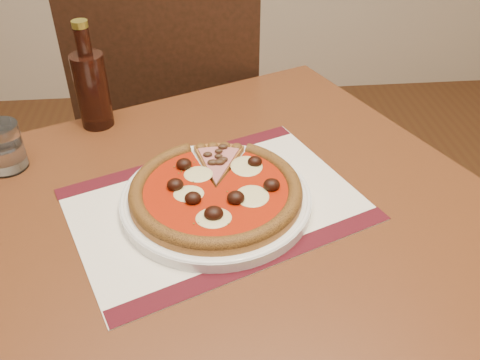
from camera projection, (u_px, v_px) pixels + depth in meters
name	position (u px, v px, depth m)	size (l,w,h in m)	color
table	(241.00, 246.00, 0.90)	(1.05, 1.05, 0.75)	brown
chair_far	(172.00, 119.00, 1.44)	(0.46, 0.46, 0.97)	black
placemat	(216.00, 204.00, 0.83)	(0.45, 0.32, 0.00)	silver
plate	(216.00, 200.00, 0.82)	(0.31, 0.31, 0.02)	white
pizza	(216.00, 190.00, 0.81)	(0.28, 0.28, 0.04)	#AD6629
ham_slice	(221.00, 164.00, 0.87)	(0.09, 0.13, 0.02)	#AD6629
water_glass	(3.00, 147.00, 0.89)	(0.07, 0.07, 0.09)	white
bottle	(92.00, 87.00, 0.99)	(0.06, 0.06, 0.21)	#35150D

